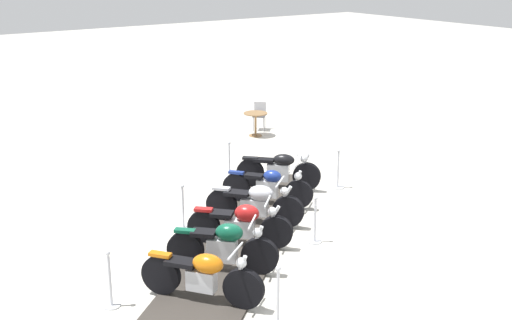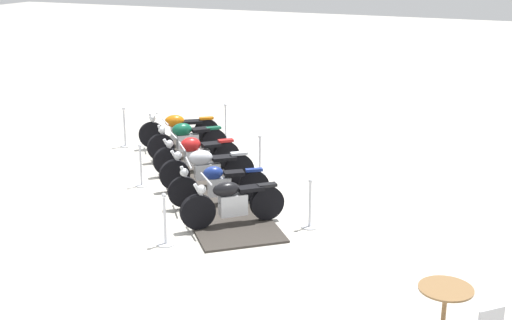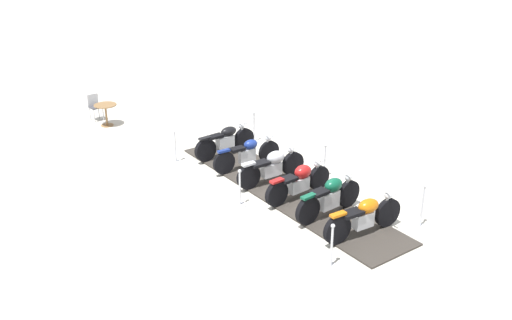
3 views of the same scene
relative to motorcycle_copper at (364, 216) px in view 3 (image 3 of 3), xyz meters
The scene contains 16 objects.
ground_plane 2.95m from the motorcycle_copper, 130.64° to the left, with size 80.00×80.00×0.00m, color beige.
display_platform 2.94m from the motorcycle_copper, 130.64° to the left, with size 8.00×1.63×0.05m, color #38332D.
motorcycle_copper is the anchor object (origin of this frame).
motorcycle_forest 1.16m from the motorcycle_copper, 130.01° to the left, with size 1.62×1.56×1.02m.
motorcycle_maroon 2.32m from the motorcycle_copper, 129.95° to the left, with size 1.65×1.60×0.98m.
motorcycle_chrome 3.48m from the motorcycle_copper, 130.07° to the left, with size 1.78×1.51×1.02m.
motorcycle_navy 4.64m from the motorcycle_copper, 130.00° to the left, with size 1.81×1.41×0.98m.
motorcycle_black 5.80m from the motorcycle_copper, 130.15° to the left, with size 1.65×1.56×1.02m.
stanchion_right_mid 3.23m from the motorcycle_copper, 104.20° to the left, with size 0.28×0.28×1.02m.
stanchion_right_rear 6.46m from the motorcycle_copper, 117.49° to the left, with size 0.35×0.35×1.02m.
stanchion_left_rear 6.47m from the motorcycle_copper, 143.17° to the left, with size 0.34×0.34×1.02m.
stanchion_left_front 1.56m from the motorcycle_copper, 121.12° to the right, with size 0.30×0.30×1.03m.
stanchion_left_mid 3.26m from the motorcycle_copper, 156.86° to the left, with size 0.36×0.36×1.01m.
stanchion_right_front 1.50m from the motorcycle_copper, 20.60° to the left, with size 0.28×0.28×1.12m.
cafe_table 10.73m from the motorcycle_copper, 140.15° to the left, with size 0.78×0.78×0.77m.
cafe_chair_near_table 11.54m from the motorcycle_copper, 139.81° to the left, with size 0.57×0.57×0.93m.
Camera 3 is at (0.29, -13.92, 6.91)m, focal length 40.50 mm.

